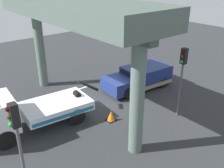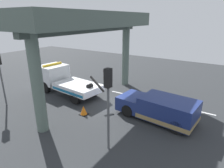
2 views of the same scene
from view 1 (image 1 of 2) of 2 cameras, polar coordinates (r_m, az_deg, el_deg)
name	(u,v)px [view 1 (image 1 of 2)]	position (r m, az deg, el deg)	size (l,w,h in m)	color
ground_plane	(96,104)	(16.99, -3.65, -4.62)	(60.00, 40.00, 0.10)	#2D3033
lane_stripe_west	(133,72)	(22.34, 4.77, 2.82)	(2.60, 0.16, 0.01)	silver
lane_stripe_mid	(75,90)	(18.96, -8.40, -1.44)	(2.60, 0.16, 0.01)	silver
tow_truck_white	(22,111)	(14.54, -19.63, -5.84)	(7.33, 2.92, 2.46)	white
towed_van_green	(140,78)	(19.07, 6.34, 1.40)	(5.37, 2.63, 1.58)	navy
overpass_structure	(74,15)	(14.34, -8.62, 15.17)	(3.60, 12.09, 6.84)	#596B60
traffic_light_near	(182,68)	(14.86, 15.60, 3.50)	(0.39, 0.32, 4.26)	#515456
traffic_light_far	(17,132)	(9.57, -20.74, -10.07)	(0.39, 0.32, 4.12)	#515456
traffic_cone_orange	(111,116)	(15.02, -0.20, -7.23)	(0.53, 0.53, 0.64)	orange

